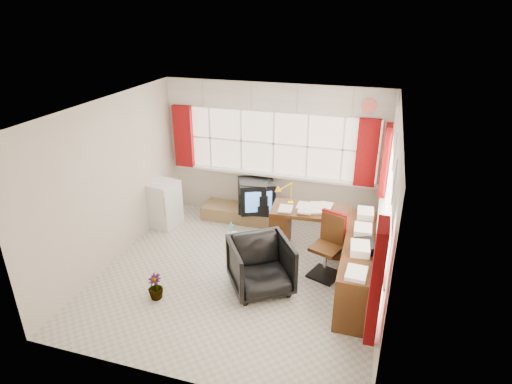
# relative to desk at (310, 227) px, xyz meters

# --- Properties ---
(ground) EXTENTS (4.00, 4.00, 0.00)m
(ground) POSITION_rel_desk_xyz_m (-0.86, -1.07, -0.40)
(ground) COLOR beige
(ground) RESTS_ON ground
(room_walls) EXTENTS (4.00, 4.00, 4.00)m
(room_walls) POSITION_rel_desk_xyz_m (-0.86, -1.07, 1.10)
(room_walls) COLOR beige
(room_walls) RESTS_ON ground
(window_back) EXTENTS (3.70, 0.12, 3.60)m
(window_back) POSITION_rel_desk_xyz_m (-0.86, 0.87, 0.55)
(window_back) COLOR beige
(window_back) RESTS_ON room_walls
(window_right) EXTENTS (0.12, 3.70, 3.60)m
(window_right) POSITION_rel_desk_xyz_m (1.08, -1.07, 0.55)
(window_right) COLOR beige
(window_right) RESTS_ON room_walls
(curtains) EXTENTS (3.83, 3.83, 1.15)m
(curtains) POSITION_rel_desk_xyz_m (0.07, -0.15, 1.05)
(curtains) COLOR maroon
(curtains) RESTS_ON room_walls
(overhead_cabinets) EXTENTS (3.98, 3.98, 0.48)m
(overhead_cabinets) POSITION_rel_desk_xyz_m (0.12, -0.09, 1.85)
(overhead_cabinets) COLOR white
(overhead_cabinets) RESTS_ON room_walls
(desk) EXTENTS (1.28, 0.69, 0.76)m
(desk) POSITION_rel_desk_xyz_m (0.00, 0.00, 0.00)
(desk) COLOR #4C2F12
(desk) RESTS_ON ground
(desk_lamp) EXTENTS (0.16, 0.14, 0.38)m
(desk_lamp) POSITION_rel_desk_xyz_m (-0.36, 0.13, 0.58)
(desk_lamp) COLOR yellow
(desk_lamp) RESTS_ON desk
(task_chair) EXTENTS (0.53, 0.54, 0.98)m
(task_chair) POSITION_rel_desk_xyz_m (0.40, -0.61, 0.12)
(task_chair) COLOR black
(task_chair) RESTS_ON ground
(office_chair) EXTENTS (1.12, 1.13, 0.75)m
(office_chair) POSITION_rel_desk_xyz_m (-0.46, -1.27, -0.02)
(office_chair) COLOR black
(office_chair) RESTS_ON ground
(radiator) EXTENTS (0.42, 0.24, 0.59)m
(radiator) POSITION_rel_desk_xyz_m (-0.80, -0.91, -0.16)
(radiator) COLOR white
(radiator) RESTS_ON ground
(credenza) EXTENTS (0.50, 2.00, 0.85)m
(credenza) POSITION_rel_desk_xyz_m (0.87, -0.87, -0.01)
(credenza) COLOR #4C2F12
(credenza) RESTS_ON ground
(file_tray) EXTENTS (0.36, 0.40, 0.11)m
(file_tray) POSITION_rel_desk_xyz_m (0.91, -1.05, 0.40)
(file_tray) COLOR black
(file_tray) RESTS_ON credenza
(tv_bench) EXTENTS (1.40, 0.50, 0.25)m
(tv_bench) POSITION_rel_desk_xyz_m (-1.41, 0.65, -0.28)
(tv_bench) COLOR #96774B
(tv_bench) RESTS_ON ground
(crt_tv) EXTENTS (0.79, 0.76, 0.56)m
(crt_tv) POSITION_rel_desk_xyz_m (-1.10, 0.66, 0.13)
(crt_tv) COLOR black
(crt_tv) RESTS_ON tv_bench
(hifi_stack) EXTENTS (0.59, 0.42, 0.57)m
(hifi_stack) POSITION_rel_desk_xyz_m (-1.09, 0.54, 0.12)
(hifi_stack) COLOR black
(hifi_stack) RESTS_ON tv_bench
(mini_fridge) EXTENTS (0.57, 0.58, 0.83)m
(mini_fridge) POSITION_rel_desk_xyz_m (-2.66, 0.06, 0.02)
(mini_fridge) COLOR white
(mini_fridge) RESTS_ON ground
(spray_bottle_a) EXTENTS (0.13, 0.13, 0.32)m
(spray_bottle_a) POSITION_rel_desk_xyz_m (-1.25, -0.41, -0.24)
(spray_bottle_a) COLOR white
(spray_bottle_a) RESTS_ON ground
(spray_bottle_b) EXTENTS (0.09, 0.09, 0.20)m
(spray_bottle_b) POSITION_rel_desk_xyz_m (-1.41, 0.14, -0.30)
(spray_bottle_b) COLOR #95DED0
(spray_bottle_b) RESTS_ON ground
(flower_vase) EXTENTS (0.27, 0.27, 0.37)m
(flower_vase) POSITION_rel_desk_xyz_m (-1.76, -1.90, -0.21)
(flower_vase) COLOR black
(flower_vase) RESTS_ON ground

